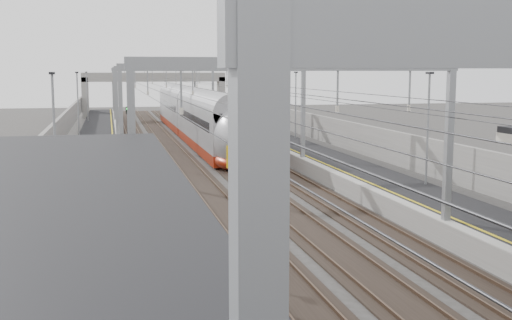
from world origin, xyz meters
TOP-DOWN VIEW (x-y plane):
  - platform_left at (-8.00, 45.00)m, footprint 4.00×120.00m
  - platform_right at (8.00, 45.00)m, footprint 4.00×120.00m
  - tracks at (0.00, 45.00)m, footprint 11.40×140.00m
  - overhead_line at (0.00, 51.62)m, footprint 13.00×140.00m
  - overbridge at (0.00, 100.00)m, footprint 22.00×2.20m
  - wall_left at (-11.20, 45.00)m, footprint 0.30×120.00m
  - wall_right at (11.20, 45.00)m, footprint 0.30×120.00m
  - train at (1.50, 64.64)m, footprint 2.78×50.64m
  - signal_green at (-5.20, 66.21)m, footprint 0.32×0.32m
  - signal_red_near at (3.20, 72.87)m, footprint 0.32×0.32m
  - signal_red_far at (5.40, 71.33)m, footprint 0.32×0.32m

SIDE VIEW (x-z plane):
  - tracks at x=0.00m, z-range -0.05..0.15m
  - platform_left at x=-8.00m, z-range 0.00..1.00m
  - platform_right at x=8.00m, z-range 0.00..1.00m
  - wall_left at x=-11.20m, z-range 0.00..3.20m
  - wall_right at x=11.20m, z-range 0.00..3.20m
  - train at x=1.50m, z-range -0.05..4.35m
  - signal_green at x=-5.20m, z-range 0.68..4.15m
  - signal_red_near at x=3.20m, z-range 0.68..4.15m
  - signal_red_far at x=5.40m, z-range 0.68..4.15m
  - overbridge at x=0.00m, z-range 1.86..8.76m
  - overhead_line at x=0.00m, z-range 2.84..9.44m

